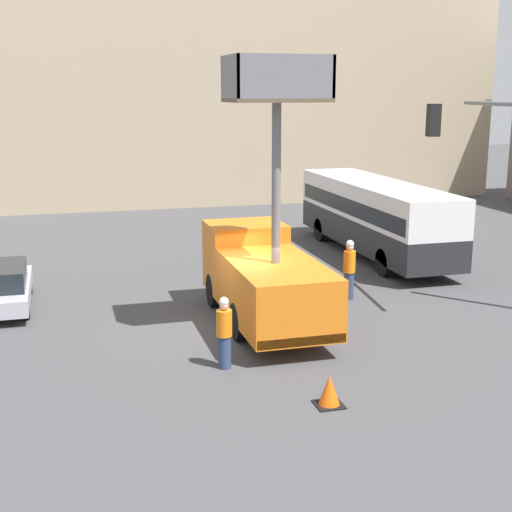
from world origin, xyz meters
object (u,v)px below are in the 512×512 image
Objects in this scene: road_worker_directing at (349,269)px; parked_car_curbside at (0,286)px; city_bus at (375,213)px; utility_truck at (264,272)px; traffic_light_pole at (505,168)px; road_worker_near_truck at (224,333)px; traffic_cone_near_truck at (329,391)px.

road_worker_directing is 10.89m from parked_car_curbside.
city_bus is 14.66m from parked_car_curbside.
utility_truck is at bearing 99.70° from road_worker_directing.
traffic_light_pole reaches higher than road_worker_near_truck.
city_bus is 5.87× the size of road_worker_near_truck.
road_worker_directing is (-3.64, 2.59, -3.40)m from traffic_light_pole.
utility_truck is 1.14× the size of traffic_light_pole.
road_worker_directing is at bearing 64.28° from traffic_cone_near_truck.
parked_car_curbside is (-7.19, 9.25, 0.39)m from traffic_cone_near_truck.
utility_truck is at bearing 88.09° from traffic_cone_near_truck.
utility_truck is at bearing -26.13° from parked_car_curbside.
traffic_cone_near_truck is (-0.19, -5.63, -1.23)m from utility_truck.
utility_truck is at bearing -118.40° from road_worker_near_truck.
traffic_light_pole is at bearing 177.11° from city_bus.
road_worker_near_truck is 6.96m from road_worker_directing.
traffic_light_pole is 9.72m from road_worker_near_truck.
city_bus is 6.62m from road_worker_directing.
parked_car_curbside reaches higher than traffic_cone_near_truck.
utility_truck reaches higher than traffic_light_pole.
road_worker_near_truck is at bearing -122.00° from utility_truck.
utility_truck is at bearing 172.60° from traffic_light_pole.
utility_truck reaches higher than city_bus.
traffic_cone_near_truck is 0.15× the size of parked_car_curbside.
utility_truck is 10.88× the size of traffic_cone_near_truck.
parked_car_curbside is at bearing 127.87° from traffic_cone_near_truck.
city_bus is at bearing -126.55° from road_worker_near_truck.
road_worker_directing is 2.84× the size of traffic_cone_near_truck.
parked_car_curbside is (-14.36, 4.53, -3.68)m from traffic_light_pole.
traffic_light_pole is at bearing 33.40° from traffic_cone_near_truck.
city_bus reaches higher than road_worker_near_truck.
city_bus is 15.35× the size of traffic_cone_near_truck.
traffic_cone_near_truck is 11.72m from parked_car_curbside.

